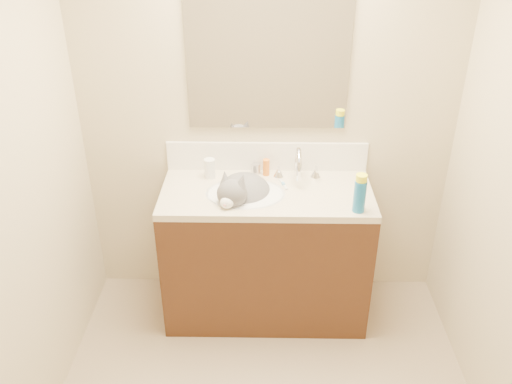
{
  "coord_description": "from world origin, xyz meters",
  "views": [
    {
      "loc": [
        -0.02,
        -1.7,
        2.36
      ],
      "look_at": [
        -0.06,
        0.92,
        0.88
      ],
      "focal_mm": 38.0,
      "sensor_mm": 36.0,
      "label": 1
    }
  ],
  "objects_px": {
    "vanity_cabinet": "(266,255)",
    "spray_can": "(360,196)",
    "cat": "(242,195)",
    "silver_jar": "(256,168)",
    "amber_bottle": "(266,167)",
    "basin": "(246,204)",
    "pill_bottle": "(210,168)",
    "faucet": "(298,167)"
  },
  "relations": [
    {
      "from": "vanity_cabinet",
      "to": "cat",
      "type": "distance_m",
      "value": 0.45
    },
    {
      "from": "amber_bottle",
      "to": "pill_bottle",
      "type": "bearing_deg",
      "value": -173.77
    },
    {
      "from": "pill_bottle",
      "to": "spray_can",
      "type": "xyz_separation_m",
      "value": [
        0.82,
        -0.37,
        0.03
      ]
    },
    {
      "from": "spray_can",
      "to": "silver_jar",
      "type": "bearing_deg",
      "value": 142.12
    },
    {
      "from": "vanity_cabinet",
      "to": "silver_jar",
      "type": "distance_m",
      "value": 0.53
    },
    {
      "from": "pill_bottle",
      "to": "silver_jar",
      "type": "relative_size",
      "value": 1.89
    },
    {
      "from": "pill_bottle",
      "to": "spray_can",
      "type": "distance_m",
      "value": 0.9
    },
    {
      "from": "basin",
      "to": "faucet",
      "type": "bearing_deg",
      "value": 29.12
    },
    {
      "from": "vanity_cabinet",
      "to": "spray_can",
      "type": "relative_size",
      "value": 6.77
    },
    {
      "from": "basin",
      "to": "pill_bottle",
      "type": "relative_size",
      "value": 3.85
    },
    {
      "from": "amber_bottle",
      "to": "basin",
      "type": "bearing_deg",
      "value": -117.19
    },
    {
      "from": "faucet",
      "to": "spray_can",
      "type": "relative_size",
      "value": 1.58
    },
    {
      "from": "vanity_cabinet",
      "to": "amber_bottle",
      "type": "height_order",
      "value": "amber_bottle"
    },
    {
      "from": "faucet",
      "to": "pill_bottle",
      "type": "height_order",
      "value": "faucet"
    },
    {
      "from": "faucet",
      "to": "amber_bottle",
      "type": "xyz_separation_m",
      "value": [
        -0.18,
        0.06,
        -0.04
      ]
    },
    {
      "from": "vanity_cabinet",
      "to": "amber_bottle",
      "type": "xyz_separation_m",
      "value": [
        -0.0,
        0.2,
        0.5
      ]
    },
    {
      "from": "basin",
      "to": "cat",
      "type": "height_order",
      "value": "cat"
    },
    {
      "from": "vanity_cabinet",
      "to": "cat",
      "type": "bearing_deg",
      "value": -174.99
    },
    {
      "from": "pill_bottle",
      "to": "spray_can",
      "type": "height_order",
      "value": "spray_can"
    },
    {
      "from": "basin",
      "to": "silver_jar",
      "type": "xyz_separation_m",
      "value": [
        0.06,
        0.25,
        0.1
      ]
    },
    {
      "from": "pill_bottle",
      "to": "spray_can",
      "type": "relative_size",
      "value": 0.66
    },
    {
      "from": "vanity_cabinet",
      "to": "basin",
      "type": "xyz_separation_m",
      "value": [
        -0.12,
        -0.03,
        0.38
      ]
    },
    {
      "from": "cat",
      "to": "spray_can",
      "type": "distance_m",
      "value": 0.66
    },
    {
      "from": "vanity_cabinet",
      "to": "spray_can",
      "type": "distance_m",
      "value": 0.75
    },
    {
      "from": "vanity_cabinet",
      "to": "pill_bottle",
      "type": "distance_m",
      "value": 0.63
    },
    {
      "from": "cat",
      "to": "amber_bottle",
      "type": "bearing_deg",
      "value": 77.81
    },
    {
      "from": "cat",
      "to": "silver_jar",
      "type": "bearing_deg",
      "value": 92.87
    },
    {
      "from": "basin",
      "to": "silver_jar",
      "type": "bearing_deg",
      "value": 77.41
    },
    {
      "from": "silver_jar",
      "to": "spray_can",
      "type": "distance_m",
      "value": 0.7
    },
    {
      "from": "spray_can",
      "to": "faucet",
      "type": "bearing_deg",
      "value": 131.48
    },
    {
      "from": "faucet",
      "to": "silver_jar",
      "type": "bearing_deg",
      "value": 161.42
    },
    {
      "from": "silver_jar",
      "to": "cat",
      "type": "bearing_deg",
      "value": -108.08
    },
    {
      "from": "amber_bottle",
      "to": "spray_can",
      "type": "relative_size",
      "value": 0.57
    },
    {
      "from": "pill_bottle",
      "to": "faucet",
      "type": "bearing_deg",
      "value": -2.56
    },
    {
      "from": "vanity_cabinet",
      "to": "faucet",
      "type": "relative_size",
      "value": 4.29
    },
    {
      "from": "pill_bottle",
      "to": "amber_bottle",
      "type": "distance_m",
      "value": 0.33
    },
    {
      "from": "faucet",
      "to": "silver_jar",
      "type": "height_order",
      "value": "faucet"
    },
    {
      "from": "vanity_cabinet",
      "to": "cat",
      "type": "height_order",
      "value": "cat"
    },
    {
      "from": "vanity_cabinet",
      "to": "spray_can",
      "type": "height_order",
      "value": "spray_can"
    },
    {
      "from": "basin",
      "to": "cat",
      "type": "relative_size",
      "value": 0.94
    },
    {
      "from": "basin",
      "to": "faucet",
      "type": "xyz_separation_m",
      "value": [
        0.3,
        0.17,
        0.16
      ]
    },
    {
      "from": "amber_bottle",
      "to": "spray_can",
      "type": "xyz_separation_m",
      "value": [
        0.49,
        -0.41,
        0.04
      ]
    }
  ]
}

